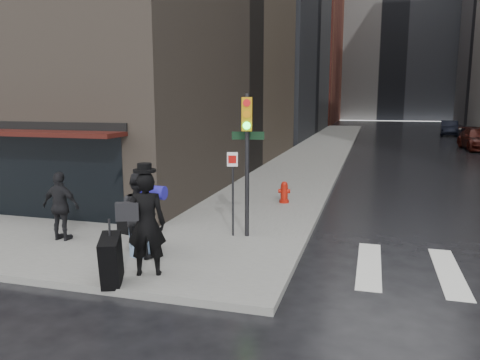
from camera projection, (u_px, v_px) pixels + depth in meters
The scene contains 12 objects.
ground at pixel (202, 265), 10.16m from camera, with size 140.00×140.00×0.00m, color black.
sidewalk_left at pixel (326, 145), 35.74m from camera, with size 4.00×50.00×0.15m, color slate.
bldg_left_far at pixel (264, 35), 70.18m from camera, with size 22.00×20.00×26.00m, color brown.
bldg_distant at pixel (394, 25), 79.71m from camera, with size 40.00×12.00×32.00m, color slate.
man_overcoat at pixel (139, 229), 8.95m from camera, with size 1.14×1.47×2.25m.
man_jeans at pixel (139, 214), 10.21m from camera, with size 1.30×0.93×1.86m.
man_greycoat at pixel (61, 206), 11.32m from camera, with size 0.99×0.42×1.68m.
traffic_light at pixel (246, 146), 11.33m from camera, with size 0.87×0.50×3.54m.
fire_hydrant at pixel (284, 193), 15.50m from camera, with size 0.40×0.31×0.72m.
parked_car_3 at pixel (479, 139), 32.92m from camera, with size 2.11×5.18×1.50m, color #3B100B.
parked_car_4 at pixel (472, 134), 39.12m from camera, with size 1.60×3.96×1.35m, color black.
parked_car_5 at pixel (449, 128), 45.72m from camera, with size 1.52×4.36×1.44m, color black.
Camera 1 is at (3.44, -9.10, 3.57)m, focal length 35.00 mm.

